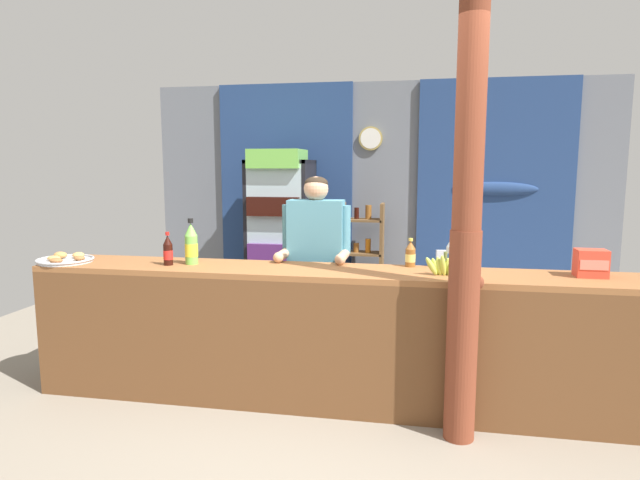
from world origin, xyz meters
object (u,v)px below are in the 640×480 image
timber_post (466,240)px  snack_box_crackers (591,263)px  pastry_tray (65,259)px  soda_bottle_lime_soda (191,245)px  plastic_lawn_chair (454,284)px  bottle_shelf_rack (362,256)px  soda_bottle_iced_tea (410,255)px  drink_fridge (281,226)px  stall_counter (327,325)px  soda_bottle_cola (168,251)px  shopkeeper (316,252)px  soda_bottle_water (451,254)px  banana_bunch (445,266)px

timber_post → snack_box_crackers: (0.82, 0.43, -0.19)m
pastry_tray → soda_bottle_lime_soda: bearing=6.1°
plastic_lawn_chair → bottle_shelf_rack: bearing=150.8°
soda_bottle_lime_soda → soda_bottle_iced_tea: (1.57, 0.19, -0.06)m
drink_fridge → snack_box_crackers: drink_fridge is taller
stall_counter → bottle_shelf_rack: 2.46m
soda_bottle_iced_tea → snack_box_crackers: bearing=-7.3°
bottle_shelf_rack → soda_bottle_cola: 2.68m
stall_counter → drink_fridge: drink_fridge is taller
bottle_shelf_rack → soda_bottle_cola: size_ratio=5.23×
soda_bottle_cola → snack_box_crackers: bearing=2.2°
shopkeeper → soda_bottle_water: bearing=-15.4°
stall_counter → snack_box_crackers: bearing=6.2°
plastic_lawn_chair → soda_bottle_lime_soda: (-1.98, -1.77, 0.61)m
soda_bottle_cola → pastry_tray: size_ratio=0.59×
banana_bunch → stall_counter: bearing=-175.3°
bottle_shelf_rack → shopkeeper: shopkeeper is taller
soda_bottle_cola → soda_bottle_iced_tea: 1.74m
soda_bottle_cola → pastry_tray: soda_bottle_cola is taller
soda_bottle_iced_tea → stall_counter: bearing=-148.8°
plastic_lawn_chair → soda_bottle_water: (-0.14, -1.61, 0.57)m
bottle_shelf_rack → soda_bottle_iced_tea: size_ratio=6.17×
stall_counter → pastry_tray: 2.02m
bottle_shelf_rack → snack_box_crackers: bottle_shelf_rack is taller
soda_bottle_lime_soda → pastry_tray: (-0.96, -0.10, -0.12)m
snack_box_crackers → banana_bunch: bearing=-172.6°
soda_bottle_lime_soda → timber_post: bearing=-11.6°
bottle_shelf_rack → soda_bottle_lime_soda: 2.56m
shopkeeper → soda_bottle_cola: shopkeeper is taller
bottle_shelf_rack → timber_post: bearing=-71.8°
banana_bunch → bottle_shelf_rack: bearing=108.2°
soda_bottle_lime_soda → soda_bottle_water: size_ratio=1.34×
timber_post → soda_bottle_iced_tea: 0.69m
soda_bottle_lime_soda → banana_bunch: soda_bottle_lime_soda is taller
bottle_shelf_rack → banana_bunch: bearing=-71.8°
bottle_shelf_rack → drink_fridge: bearing=-164.1°
drink_fridge → shopkeeper: 1.78m
soda_bottle_iced_tea → timber_post: bearing=-60.5°
soda_bottle_cola → banana_bunch: size_ratio=0.88×
shopkeeper → banana_bunch: bearing=-28.1°
stall_counter → timber_post: 1.11m
soda_bottle_lime_soda → banana_bunch: bearing=-2.5°
soda_bottle_water → soda_bottle_iced_tea: bearing=173.0°
drink_fridge → plastic_lawn_chair: 1.95m
soda_bottle_cola → banana_bunch: (1.94, -0.01, -0.04)m
plastic_lawn_chair → banana_bunch: size_ratio=3.16×
stall_counter → pastry_tray: bearing=178.8°
soda_bottle_cola → timber_post: bearing=-8.8°
drink_fridge → plastic_lawn_chair: size_ratio=2.14×
plastic_lawn_chair → soda_bottle_cola: 2.87m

